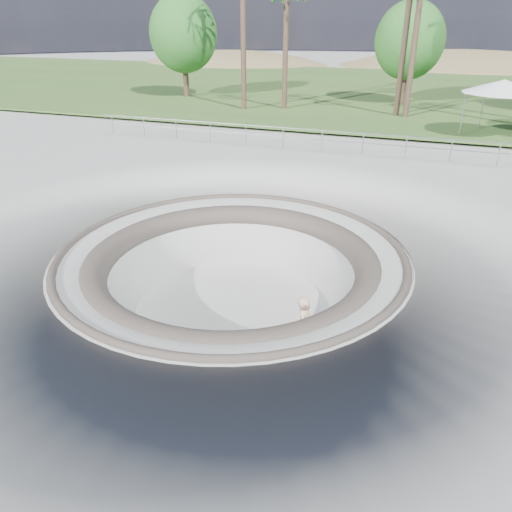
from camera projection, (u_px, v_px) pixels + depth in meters
The scene contains 10 objects.
ground at pixel (232, 253), 14.64m from camera, with size 180.00×180.00×0.00m, color #ADACA7.
skate_bowl at pixel (233, 306), 15.45m from camera, with size 14.00×14.00×4.10m.
grass_strip at pixel (377, 90), 43.36m from camera, with size 180.00×36.00×0.12m.
distant_hills at pixel (422, 126), 65.07m from camera, with size 103.20×45.00×28.60m.
safety_railing at pixel (322, 140), 24.51m from camera, with size 25.00×0.06×1.03m.
skateboard at pixel (303, 357), 13.20m from camera, with size 0.73×0.22×0.08m.
skater at pixel (305, 328), 12.80m from camera, with size 0.65×0.43×1.78m, color tan.
canopy_white at pixel (504, 87), 26.20m from camera, with size 5.29×5.29×2.92m.
bushy_tree_left at pixel (183, 34), 38.03m from camera, with size 5.26×4.78×7.59m.
bushy_tree_mid at pixel (409, 41), 35.20m from camera, with size 4.88×4.44×7.04m.
Camera 1 is at (5.02, -12.21, 6.36)m, focal length 35.00 mm.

